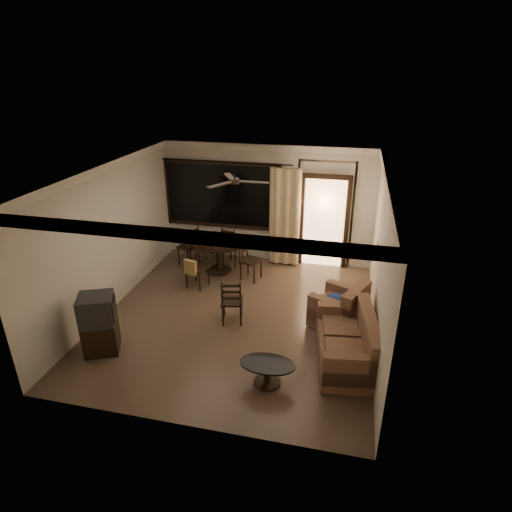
% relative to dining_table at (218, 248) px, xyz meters
% --- Properties ---
extents(ground, '(5.50, 5.50, 0.00)m').
position_rel_dining_table_xyz_m(ground, '(0.94, -1.83, -0.58)').
color(ground, '#7F6651').
rests_on(ground, ground).
extents(room_shell, '(5.50, 6.70, 5.50)m').
position_rel_dining_table_xyz_m(room_shell, '(1.53, -0.06, 1.25)').
color(room_shell, beige).
rests_on(room_shell, ground).
extents(dining_table, '(1.18, 1.18, 0.96)m').
position_rel_dining_table_xyz_m(dining_table, '(0.00, 0.00, 0.00)').
color(dining_table, black).
rests_on(dining_table, ground).
extents(dining_chair_west, '(0.51, 0.51, 0.95)m').
position_rel_dining_table_xyz_m(dining_chair_west, '(-0.81, 0.22, -0.30)').
color(dining_chair_west, black).
rests_on(dining_chair_west, ground).
extents(dining_chair_east, '(0.51, 0.51, 0.95)m').
position_rel_dining_table_xyz_m(dining_chair_east, '(0.81, -0.22, -0.30)').
color(dining_chair_east, black).
rests_on(dining_chair_east, ground).
extents(dining_chair_south, '(0.51, 0.55, 0.95)m').
position_rel_dining_table_xyz_m(dining_chair_south, '(-0.22, -0.83, -0.28)').
color(dining_chair_south, black).
rests_on(dining_chair_south, ground).
extents(dining_chair_north, '(0.51, 0.51, 0.95)m').
position_rel_dining_table_xyz_m(dining_chair_north, '(0.20, 0.45, -0.30)').
color(dining_chair_north, black).
rests_on(dining_chair_north, ground).
extents(tv_cabinet, '(0.69, 0.67, 1.04)m').
position_rel_dining_table_xyz_m(tv_cabinet, '(-1.00, -3.34, -0.06)').
color(tv_cabinet, black).
rests_on(tv_cabinet, ground).
extents(sofa, '(1.06, 1.69, 0.85)m').
position_rel_dining_table_xyz_m(sofa, '(3.05, -2.75, -0.24)').
color(sofa, '#40291E').
rests_on(sofa, ground).
extents(armchair, '(1.11, 1.11, 0.84)m').
position_rel_dining_table_xyz_m(armchair, '(2.86, -1.68, -0.23)').
color(armchair, '#40291E').
rests_on(armchair, ground).
extents(coffee_table, '(0.84, 0.50, 0.37)m').
position_rel_dining_table_xyz_m(coffee_table, '(1.87, -3.52, -0.34)').
color(coffee_table, black).
rests_on(coffee_table, ground).
extents(side_chair, '(0.48, 0.48, 0.91)m').
position_rel_dining_table_xyz_m(side_chair, '(0.89, -1.99, -0.31)').
color(side_chair, black).
rests_on(side_chair, ground).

